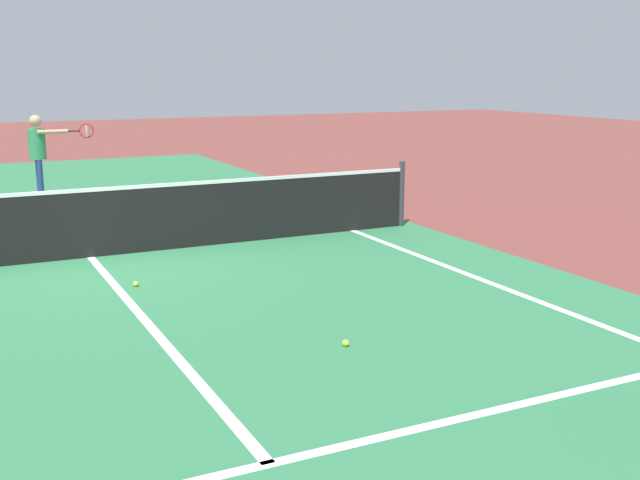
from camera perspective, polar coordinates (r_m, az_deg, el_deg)
ground_plane at (r=11.18m, az=-16.44°, el=-1.23°), size 60.00×60.00×0.00m
court_surface_inbounds at (r=11.18m, az=-16.44°, el=-1.23°), size 10.62×24.40×0.00m
line_service_near at (r=5.33m, az=-3.77°, el=-16.03°), size 8.22×0.10×0.01m
line_center_service at (r=8.15m, az=-12.47°, el=-6.01°), size 0.10×6.40×0.01m
net at (r=11.08m, az=-16.60°, el=1.25°), size 10.13×0.09×1.07m
player_far at (r=16.12m, az=-19.87°, el=6.37°), size 1.21×0.53×1.68m
tennis_ball_mid_court at (r=7.34m, az=1.89°, el=-7.55°), size 0.07×0.07×0.07m
tennis_ball_near_net at (r=9.55m, az=-13.34°, el=-3.14°), size 0.07×0.07×0.07m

